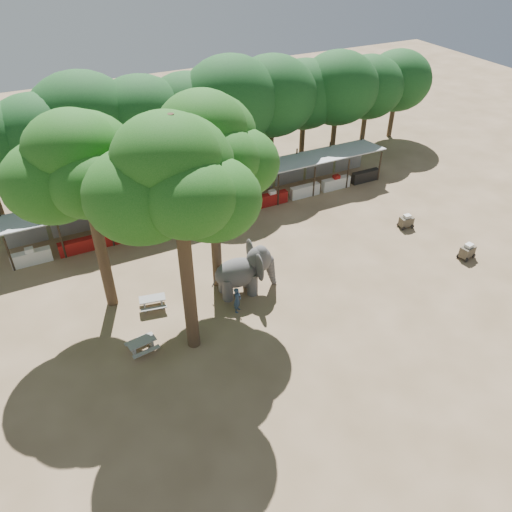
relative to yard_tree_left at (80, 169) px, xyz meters
name	(u,v)px	position (x,y,z in m)	size (l,w,h in m)	color
ground	(315,332)	(9.13, -7.19, -8.20)	(100.00, 100.00, 0.00)	brown
vendor_stalls	(214,197)	(9.13, 6.65, -7.02)	(28.00, 2.99, 2.80)	#9C9FA3
yard_tree_left	(80,169)	(0.00, 0.00, 0.00)	(7.10, 6.90, 11.02)	#332316
yard_tree_center	(173,181)	(3.00, -5.00, 1.01)	(7.10, 6.90, 12.04)	#332316
yard_tree_back	(207,147)	(6.00, -1.00, 0.34)	(7.10, 6.90, 11.36)	#332316
backdrop_trees	(185,115)	(9.13, 11.81, -2.69)	(46.46, 5.95, 8.33)	#332316
elephant	(245,270)	(7.31, -2.47, -6.76)	(3.81, 2.88, 2.87)	#413E3E
handler	(237,300)	(6.17, -3.90, -7.41)	(0.57, 0.38, 1.58)	#26384C
picnic_table_near	(142,344)	(0.65, -4.53, -7.74)	(1.57, 1.46, 0.70)	gray
picnic_table_far	(153,301)	(2.08, -1.61, -7.74)	(1.61, 1.50, 0.70)	gray
cart_front	(467,251)	(21.22, -5.68, -7.69)	(1.15, 0.86, 1.03)	#3C342A
cart_back	(406,221)	(20.15, -1.15, -7.72)	(1.05, 0.74, 0.97)	#3C342A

